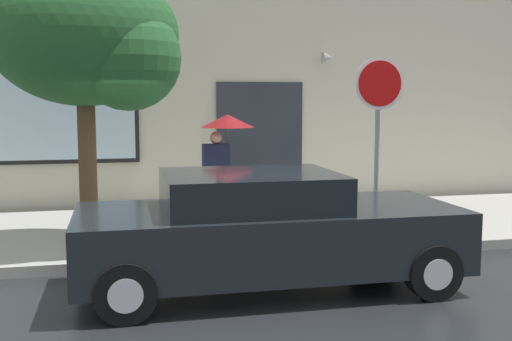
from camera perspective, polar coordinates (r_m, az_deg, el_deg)
The scene contains 7 objects.
ground_plane at distance 7.39m, azimuth -8.46°, elevation -11.18°, with size 60.00×60.00×0.00m, color black.
sidewalk at distance 10.27m, azimuth -9.73°, elevation -5.70°, with size 20.00×4.00×0.15m, color #A3A099.
building_facade at distance 12.59m, azimuth -10.73°, elevation 12.12°, with size 20.00×0.67×7.00m.
parked_car at distance 7.34m, azimuth 0.92°, elevation -5.58°, with size 4.49×1.92×1.40m.
pedestrian_with_umbrella at distance 10.56m, azimuth -3.02°, elevation 3.06°, with size 0.93×0.93×1.84m.
street_tree at distance 9.14m, azimuth -14.90°, elevation 11.56°, with size 2.69×2.29×4.02m.
stop_sign at distance 9.15m, azimuth 11.28°, elevation 5.31°, with size 0.76×0.10×2.71m.
Camera 1 is at (-0.49, -7.02, 2.25)m, focal length 43.16 mm.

